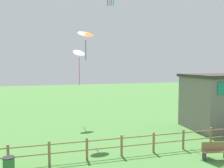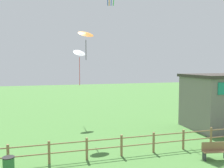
{
  "view_description": "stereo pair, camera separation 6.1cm",
  "coord_description": "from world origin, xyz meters",
  "px_view_note": "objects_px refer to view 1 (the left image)",
  "views": [
    {
      "loc": [
        -4.6,
        -6.16,
        5.38
      ],
      "look_at": [
        0.0,
        9.39,
        4.1
      ],
      "focal_mm": 40.0,
      "sensor_mm": 36.0,
      "label": 1
    },
    {
      "loc": [
        -4.54,
        -6.18,
        5.38
      ],
      "look_at": [
        0.0,
        9.39,
        4.1
      ],
      "focal_mm": 40.0,
      "sensor_mm": 36.0,
      "label": 2
    }
  ],
  "objects_px": {
    "trash_bin": "(9,166)",
    "park_bench_near_fence": "(214,150)",
    "kite_orange_delta": "(86,34)",
    "kite_white_delta": "(79,54)"
  },
  "relations": [
    {
      "from": "park_bench_near_fence",
      "to": "kite_white_delta",
      "type": "bearing_deg",
      "value": 116.38
    },
    {
      "from": "park_bench_near_fence",
      "to": "kite_orange_delta",
      "type": "xyz_separation_m",
      "value": [
        -5.97,
        7.5,
        7.2
      ]
    },
    {
      "from": "park_bench_near_fence",
      "to": "trash_bin",
      "type": "relative_size",
      "value": 1.69
    },
    {
      "from": "kite_white_delta",
      "to": "trash_bin",
      "type": "bearing_deg",
      "value": -116.09
    },
    {
      "from": "park_bench_near_fence",
      "to": "kite_orange_delta",
      "type": "relative_size",
      "value": 0.64
    },
    {
      "from": "trash_bin",
      "to": "kite_white_delta",
      "type": "xyz_separation_m",
      "value": [
        5.18,
        10.58,
        5.94
      ]
    },
    {
      "from": "trash_bin",
      "to": "kite_orange_delta",
      "type": "distance_m",
      "value": 10.88
    },
    {
      "from": "park_bench_near_fence",
      "to": "trash_bin",
      "type": "distance_m",
      "value": 11.06
    },
    {
      "from": "trash_bin",
      "to": "kite_white_delta",
      "type": "height_order",
      "value": "kite_white_delta"
    },
    {
      "from": "trash_bin",
      "to": "park_bench_near_fence",
      "type": "bearing_deg",
      "value": -5.98
    }
  ]
}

